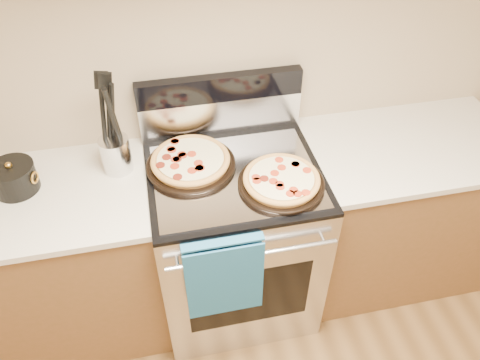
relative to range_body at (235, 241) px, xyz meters
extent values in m
plane|color=tan|center=(0.00, 0.35, 0.90)|extent=(4.00, 0.00, 4.00)
cube|color=#B7B7BC|center=(0.00, 0.00, 0.00)|extent=(0.76, 0.68, 0.90)
cube|color=black|center=(0.00, -0.34, 0.00)|extent=(0.56, 0.01, 0.40)
cube|color=black|center=(0.00, 0.00, 0.46)|extent=(0.76, 0.68, 0.02)
cube|color=silver|center=(0.00, 0.31, 0.56)|extent=(0.76, 0.06, 0.18)
cube|color=black|center=(0.00, 0.31, 0.71)|extent=(0.76, 0.06, 0.12)
cylinder|color=silver|center=(0.00, -0.38, 0.35)|extent=(0.70, 0.03, 0.03)
cube|color=gray|center=(0.00, -0.03, 0.47)|extent=(0.70, 0.55, 0.01)
cube|color=brown|center=(-0.88, 0.03, -0.01)|extent=(1.00, 0.62, 0.88)
cube|color=beige|center=(-0.88, 0.03, 0.45)|extent=(1.02, 0.64, 0.03)
cube|color=brown|center=(0.88, 0.03, -0.01)|extent=(1.00, 0.62, 0.88)
cube|color=beige|center=(0.88, 0.03, 0.45)|extent=(1.02, 0.64, 0.03)
cylinder|color=silver|center=(-0.49, 0.14, 0.54)|extent=(0.15, 0.15, 0.16)
cylinder|color=black|center=(-0.91, 0.10, 0.52)|extent=(0.23, 0.23, 0.11)
camera|label=1|loc=(-0.29, -1.51, 1.82)|focal=35.00mm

